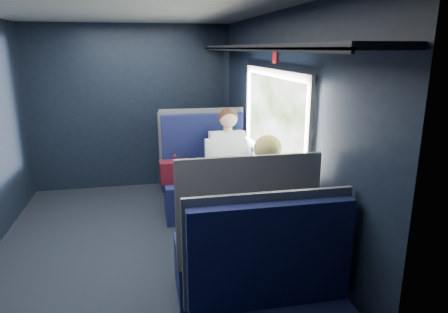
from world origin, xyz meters
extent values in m
cube|color=black|center=(0.00, 0.00, -0.01)|extent=(2.80, 4.20, 0.01)
cube|color=black|center=(1.45, 0.00, 1.15)|extent=(0.10, 4.20, 2.30)
cube|color=black|center=(0.00, 2.15, 1.15)|extent=(2.80, 0.10, 2.30)
cube|color=black|center=(0.00, -2.15, 1.15)|extent=(2.80, 0.10, 2.30)
cube|color=silver|center=(0.00, 0.00, 2.35)|extent=(2.80, 4.20, 0.10)
cube|color=silver|center=(1.38, 0.00, 1.74)|extent=(0.03, 1.84, 0.07)
cube|color=silver|center=(1.38, 0.00, 0.90)|extent=(0.03, 1.84, 0.07)
cube|color=silver|center=(1.38, -0.89, 1.32)|extent=(0.03, 0.07, 0.78)
cube|color=silver|center=(1.38, 0.89, 1.32)|extent=(0.03, 0.07, 0.78)
cube|color=black|center=(1.22, 0.00, 1.98)|extent=(0.36, 4.10, 0.04)
cube|color=black|center=(1.05, 0.00, 1.96)|extent=(0.02, 4.10, 0.03)
cube|color=red|center=(1.38, 0.00, 1.89)|extent=(0.01, 0.10, 0.12)
cylinder|color=#54565E|center=(0.88, 0.00, 0.35)|extent=(0.08, 0.08, 0.70)
cube|color=silver|center=(1.06, 0.00, 0.72)|extent=(0.62, 1.00, 0.04)
cube|color=#0C1037|center=(0.85, 0.78, 0.23)|extent=(1.00, 0.50, 0.45)
cube|color=#0C1037|center=(0.85, 1.08, 0.82)|extent=(1.00, 0.10, 0.75)
cube|color=#54565E|center=(0.85, 1.14, 0.85)|extent=(1.04, 0.03, 0.82)
cube|color=#54565E|center=(0.85, 0.73, 0.55)|extent=(0.06, 0.40, 0.20)
cube|color=#4C101D|center=(0.48, 0.80, 0.58)|extent=(0.37, 0.21, 0.26)
cylinder|color=#4C101D|center=(0.48, 0.80, 0.76)|extent=(0.04, 0.15, 0.03)
cylinder|color=silver|center=(0.73, 0.65, 0.58)|extent=(0.09, 0.09, 0.26)
cylinder|color=blue|center=(0.73, 0.65, 0.74)|extent=(0.05, 0.05, 0.06)
cube|color=#0C1037|center=(0.85, -0.78, 0.23)|extent=(1.00, 0.50, 0.45)
cube|color=#0C1037|center=(0.85, -1.08, 0.82)|extent=(1.00, 0.10, 0.75)
cube|color=#54565E|center=(0.85, -1.14, 0.85)|extent=(1.04, 0.03, 0.82)
cube|color=#54565E|center=(0.85, -0.73, 0.55)|extent=(0.06, 0.40, 0.20)
cube|color=#0C1037|center=(0.85, 1.88, 0.23)|extent=(1.00, 0.40, 0.45)
cube|color=#0C1037|center=(0.85, 1.64, 0.78)|extent=(1.00, 0.10, 0.66)
cube|color=#54565E|center=(0.85, 1.59, 0.80)|extent=(1.04, 0.03, 0.72)
cube|color=#0C1037|center=(0.85, -1.64, 0.78)|extent=(1.00, 0.10, 0.66)
cube|color=#54565E|center=(0.85, -1.59, 0.80)|extent=(1.04, 0.03, 0.72)
cube|color=black|center=(1.10, 0.64, 0.53)|extent=(0.36, 0.44, 0.16)
cube|color=black|center=(1.10, 0.44, 0.23)|extent=(0.32, 0.12, 0.45)
cube|color=silver|center=(1.10, 0.80, 0.78)|extent=(0.40, 0.29, 0.53)
cylinder|color=#D8A88C|center=(1.10, 0.76, 1.06)|extent=(0.10, 0.10, 0.06)
sphere|color=#D8A88C|center=(1.10, 0.74, 1.20)|extent=(0.21, 0.21, 0.21)
sphere|color=#382114|center=(1.10, 0.76, 1.21)|extent=(0.22, 0.22, 0.22)
cube|color=silver|center=(0.88, 0.76, 0.78)|extent=(0.09, 0.12, 0.34)
cube|color=silver|center=(1.32, 0.76, 0.78)|extent=(0.09, 0.12, 0.34)
cube|color=black|center=(1.10, -0.64, 0.53)|extent=(0.36, 0.44, 0.16)
cube|color=black|center=(1.10, -0.44, 0.23)|extent=(0.32, 0.12, 0.45)
cube|color=black|center=(1.10, -0.80, 0.78)|extent=(0.40, 0.29, 0.53)
cylinder|color=#D8A88C|center=(1.10, -0.76, 1.06)|extent=(0.10, 0.10, 0.06)
sphere|color=#D8A88C|center=(1.10, -0.74, 1.20)|extent=(0.21, 0.21, 0.21)
sphere|color=#D5C763|center=(1.10, -0.76, 1.21)|extent=(0.22, 0.22, 0.22)
cube|color=black|center=(0.88, -0.76, 0.78)|extent=(0.09, 0.12, 0.34)
cube|color=black|center=(1.32, -0.76, 0.78)|extent=(0.09, 0.12, 0.34)
cube|color=#D5C763|center=(1.10, -0.86, 0.90)|extent=(0.26, 0.07, 0.36)
cube|color=white|center=(0.92, -0.02, 0.74)|extent=(0.65, 0.82, 0.01)
cube|color=silver|center=(1.31, -0.06, 0.75)|extent=(0.29, 0.34, 0.01)
cube|color=silver|center=(1.41, -0.06, 0.86)|extent=(0.10, 0.27, 0.20)
cube|color=black|center=(1.41, -0.06, 0.86)|extent=(0.08, 0.24, 0.16)
cylinder|color=silver|center=(1.26, 0.27, 0.82)|extent=(0.06, 0.06, 0.17)
cylinder|color=blue|center=(1.26, 0.27, 0.92)|extent=(0.03, 0.03, 0.04)
cylinder|color=white|center=(1.33, 0.36, 0.79)|extent=(0.08, 0.08, 0.10)
camera|label=1|loc=(0.15, -3.67, 1.97)|focal=32.00mm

